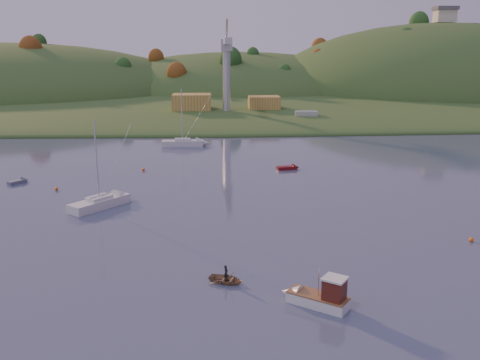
{
  "coord_description": "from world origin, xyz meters",
  "views": [
    {
      "loc": [
        -2.19,
        -32.12,
        20.87
      ],
      "look_at": [
        1.19,
        32.65,
        4.46
      ],
      "focal_mm": 40.0,
      "sensor_mm": 36.0,
      "label": 1
    }
  ],
  "objects_px": {
    "fishing_boat": "(314,295)",
    "red_tender": "(291,168)",
    "sailboat_near": "(99,202)",
    "sailboat_far": "(183,142)",
    "canoe": "(226,279)",
    "grey_dinghy": "(21,181)"
  },
  "relations": [
    {
      "from": "canoe",
      "to": "grey_dinghy",
      "type": "relative_size",
      "value": 0.99
    },
    {
      "from": "sailboat_far",
      "to": "red_tender",
      "type": "xyz_separation_m",
      "value": [
        19.87,
        -23.04,
        -0.49
      ]
    },
    {
      "from": "sailboat_near",
      "to": "sailboat_far",
      "type": "distance_m",
      "value": 44.94
    },
    {
      "from": "red_tender",
      "to": "canoe",
      "type": "bearing_deg",
      "value": -116.04
    },
    {
      "from": "canoe",
      "to": "red_tender",
      "type": "height_order",
      "value": "red_tender"
    },
    {
      "from": "sailboat_near",
      "to": "canoe",
      "type": "distance_m",
      "value": 28.78
    },
    {
      "from": "sailboat_far",
      "to": "canoe",
      "type": "bearing_deg",
      "value": -84.15
    },
    {
      "from": "sailboat_far",
      "to": "canoe",
      "type": "relative_size",
      "value": 3.8
    },
    {
      "from": "fishing_boat",
      "to": "sailboat_near",
      "type": "bearing_deg",
      "value": -14.95
    },
    {
      "from": "fishing_boat",
      "to": "red_tender",
      "type": "distance_m",
      "value": 49.76
    },
    {
      "from": "fishing_boat",
      "to": "red_tender",
      "type": "xyz_separation_m",
      "value": [
        5.32,
        49.47,
        -0.55
      ]
    },
    {
      "from": "fishing_boat",
      "to": "grey_dinghy",
      "type": "distance_m",
      "value": 57.16
    },
    {
      "from": "sailboat_near",
      "to": "red_tender",
      "type": "relative_size",
      "value": 2.82
    },
    {
      "from": "red_tender",
      "to": "grey_dinghy",
      "type": "height_order",
      "value": "red_tender"
    },
    {
      "from": "sailboat_near",
      "to": "canoe",
      "type": "xyz_separation_m",
      "value": [
        16.08,
        -23.86,
        -0.43
      ]
    },
    {
      "from": "red_tender",
      "to": "grey_dinghy",
      "type": "xyz_separation_m",
      "value": [
        -43.53,
        -6.97,
        -0.03
      ]
    },
    {
      "from": "sailboat_near",
      "to": "canoe",
      "type": "relative_size",
      "value": 3.69
    },
    {
      "from": "sailboat_near",
      "to": "red_tender",
      "type": "height_order",
      "value": "sailboat_near"
    },
    {
      "from": "sailboat_near",
      "to": "canoe",
      "type": "height_order",
      "value": "sailboat_near"
    },
    {
      "from": "sailboat_near",
      "to": "canoe",
      "type": "bearing_deg",
      "value": -105.91
    },
    {
      "from": "fishing_boat",
      "to": "sailboat_far",
      "type": "relative_size",
      "value": 0.48
    },
    {
      "from": "sailboat_far",
      "to": "grey_dinghy",
      "type": "bearing_deg",
      "value": -128.64
    }
  ]
}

